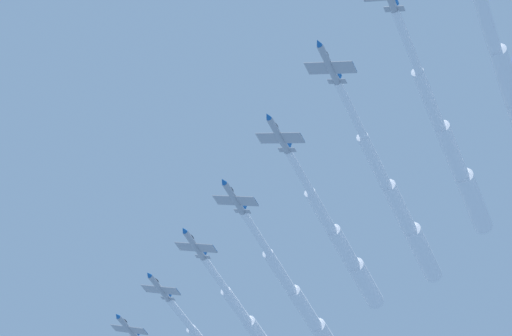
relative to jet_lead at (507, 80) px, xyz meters
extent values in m
cylinder|color=white|center=(11.68, -3.49, 0.18)|extent=(14.16, 6.05, 2.69)
cylinder|color=white|center=(0.04, -0.12, 0.04)|extent=(14.38, 6.93, 3.59)
cylinder|color=black|center=(15.66, -17.24, 0.41)|extent=(0.85, 1.17, 1.06)
cube|color=#9EA3AD|center=(16.60, -17.49, 0.41)|extent=(1.85, 3.23, 1.17)
cube|color=#1959A5|center=(16.68, -17.18, 1.31)|extent=(1.55, 1.09, 1.83)
cylinder|color=white|center=(8.86, -15.41, 0.41)|extent=(15.44, 5.75, 1.79)
cylinder|color=white|center=(-4.23, -12.18, 0.51)|extent=(15.67, 6.62, 2.69)
cylinder|color=white|center=(-17.15, -8.30, 0.37)|extent=(15.90, 7.48, 3.58)
cylinder|color=white|center=(-30.06, -4.40, 0.23)|extent=(16.14, 8.35, 4.48)
cylinder|color=#9EA3AD|center=(6.27, -27.97, 0.58)|extent=(9.05, 3.72, 1.41)
cone|color=#1959A5|center=(11.14, -29.30, 0.58)|extent=(1.60, 1.63, 1.34)
cylinder|color=black|center=(1.68, -26.73, 0.58)|extent=(0.86, 1.18, 1.06)
ellipsoid|color=black|center=(8.22, -28.34, 1.02)|extent=(2.08, 1.41, 0.90)
cube|color=#9EA3AD|center=(5.74, -27.85, 0.54)|extent=(4.69, 8.38, 2.98)
cube|color=#1959A5|center=(6.70, -24.33, -0.70)|extent=(2.40, 1.27, 0.33)
cube|color=#1959A5|center=(4.80, -31.32, 1.91)|extent=(2.40, 1.27, 0.33)
cube|color=#9EA3AD|center=(2.62, -26.98, 0.58)|extent=(1.86, 3.23, 1.18)
cube|color=#1959A5|center=(2.70, -26.67, 1.48)|extent=(1.55, 1.10, 1.83)
cylinder|color=white|center=(-5.19, -24.87, 0.58)|extent=(15.60, 5.84, 1.79)
cylinder|color=white|center=(-18.42, -21.57, 0.68)|extent=(15.84, 6.70, 2.69)
cylinder|color=white|center=(-31.47, -17.62, 0.55)|extent=(16.07, 7.56, 3.58)
cylinder|color=white|center=(-44.52, -13.65, 0.40)|extent=(16.31, 8.43, 4.48)
cylinder|color=#9EA3AD|center=(-7.72, -37.48, -0.46)|extent=(9.05, 3.69, 1.40)
cone|color=#1959A5|center=(-2.84, -38.79, -0.46)|extent=(1.60, 1.62, 1.33)
cylinder|color=black|center=(-12.30, -36.24, -0.46)|extent=(0.85, 1.17, 1.05)
ellipsoid|color=black|center=(-5.76, -37.85, -0.02)|extent=(2.08, 1.40, 0.89)
cube|color=#9EA3AD|center=(-8.24, -37.35, -0.51)|extent=(4.69, 8.42, 2.84)
cube|color=#1959A5|center=(-7.29, -33.81, -1.68)|extent=(2.40, 1.27, 0.32)
cube|color=#1959A5|center=(-9.18, -40.85, 0.80)|extent=(2.40, 1.27, 0.32)
cube|color=#9EA3AD|center=(-11.37, -36.50, -0.46)|extent=(1.86, 3.24, 1.13)
cube|color=#1959A5|center=(-11.29, -36.20, 0.44)|extent=(1.54, 1.07, 1.84)
cylinder|color=white|center=(-18.21, -34.65, -0.46)|extent=(13.39, 5.20, 1.78)
cylinder|color=white|center=(-29.53, -31.89, -0.36)|extent=(13.62, 6.06, 2.66)
cylinder|color=white|center=(-40.66, -28.48, -0.50)|extent=(13.85, 6.92, 3.55)
cylinder|color=white|center=(-51.80, -25.05, -0.64)|extent=(14.08, 7.77, 4.44)
cylinder|color=#9EA3AD|center=(-21.70, -46.99, -1.58)|extent=(9.07, 3.61, 1.41)
cone|color=#1959A5|center=(-16.81, -48.24, -1.58)|extent=(1.59, 1.62, 1.34)
cylinder|color=black|center=(-26.30, -45.80, -1.58)|extent=(0.84, 1.17, 1.06)
ellipsoid|color=black|center=(-19.74, -47.33, -1.14)|extent=(2.08, 1.39, 0.90)
cube|color=#9EA3AD|center=(-22.23, -46.87, -1.63)|extent=(4.60, 8.37, 2.97)
cube|color=#1959A5|center=(-21.32, -43.34, -2.87)|extent=(2.40, 1.24, 0.33)
cube|color=#1959A5|center=(-23.12, -50.35, -0.26)|extent=(2.40, 1.24, 0.33)
cube|color=#9EA3AD|center=(-25.36, -46.04, -1.58)|extent=(1.82, 3.22, 1.18)
cube|color=#1959A5|center=(-25.28, -45.73, -0.69)|extent=(1.54, 1.08, 1.83)
cylinder|color=white|center=(-32.94, -44.09, -1.58)|extent=(15.06, 5.49, 1.79)
cylinder|color=white|center=(-45.72, -41.09, -1.48)|extent=(15.28, 6.36, 2.69)
cylinder|color=white|center=(-58.33, -37.45, -1.62)|extent=(15.51, 7.23, 3.58)
cylinder|color=#9EA3AD|center=(-35.68, -56.49, -0.48)|extent=(9.07, 3.56, 1.41)
cone|color=#1959A5|center=(-30.78, -57.72, -0.48)|extent=(1.59, 1.61, 1.34)
cylinder|color=black|center=(-40.29, -55.33, -0.48)|extent=(0.84, 1.17, 1.05)
ellipsoid|color=black|center=(-33.72, -56.82, -0.04)|extent=(2.07, 1.38, 0.90)
cube|color=#9EA3AD|center=(-36.21, -56.38, -0.53)|extent=(4.56, 8.38, 2.96)
cube|color=#1959A5|center=(-35.32, -52.84, -1.76)|extent=(2.40, 1.23, 0.33)
cube|color=#1959A5|center=(-37.09, -59.87, 0.83)|extent=(2.40, 1.23, 0.33)
cube|color=#9EA3AD|center=(-39.35, -55.57, -0.48)|extent=(1.81, 3.22, 1.17)
cube|color=#1959A5|center=(-39.27, -55.26, 0.41)|extent=(1.54, 1.07, 1.83)
cylinder|color=white|center=(-46.24, -53.84, -0.48)|extent=(13.45, 5.00, 1.79)
cylinder|color=white|center=(-57.62, -51.27, -0.38)|extent=(13.66, 5.87, 2.68)
cylinder|color=#9EA3AD|center=(-49.67, -66.00, 0.34)|extent=(9.06, 3.63, 1.41)
cone|color=#1959A5|center=(-44.78, -67.27, 0.34)|extent=(1.60, 1.62, 1.34)
cylinder|color=black|center=(-54.26, -64.80, 0.34)|extent=(0.85, 1.17, 1.06)
ellipsoid|color=black|center=(-47.71, -66.34, 0.78)|extent=(2.08, 1.39, 0.90)
cube|color=#9EA3AD|center=(-50.19, -65.88, 0.29)|extent=(4.61, 8.37, 3.00)
cube|color=#1959A5|center=(-49.28, -62.35, -0.95)|extent=(2.40, 1.25, 0.33)
cube|color=#1959A5|center=(-51.10, -69.36, 1.67)|extent=(2.40, 1.25, 0.33)
cube|color=#9EA3AD|center=(-53.32, -65.04, 0.34)|extent=(1.83, 3.22, 1.19)
cube|color=#1959A5|center=(-53.24, -64.73, 1.23)|extent=(1.55, 1.09, 1.83)
cylinder|color=white|center=(-60.14, -63.27, 0.34)|extent=(13.31, 5.08, 1.79)
cylinder|color=#9EA3AD|center=(-63.65, -75.50, 0.77)|extent=(9.07, 3.60, 1.41)
cone|color=#1959A5|center=(-58.76, -76.75, 0.77)|extent=(1.59, 1.62, 1.34)
ellipsoid|color=black|center=(-61.69, -75.84, 1.21)|extent=(2.08, 1.39, 0.90)
cube|color=#9EA3AD|center=(-64.18, -75.38, 0.72)|extent=(4.58, 8.36, 3.00)
cube|color=#1959A5|center=(-63.27, -71.85, -0.53)|extent=(2.40, 1.24, 0.33)
cube|color=#1959A5|center=(-65.07, -78.87, 2.10)|extent=(2.40, 1.24, 0.33)
cube|color=#1959A5|center=(-67.23, -74.25, 1.66)|extent=(1.54, 1.08, 1.83)
camera|label=1|loc=(120.64, -25.41, -122.93)|focal=74.46mm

